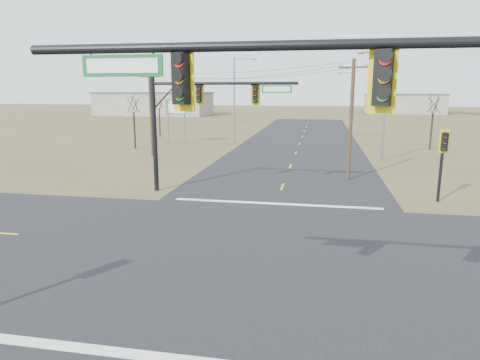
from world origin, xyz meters
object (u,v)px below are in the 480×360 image
(utility_pole_far, at_px, (151,112))
(streetlight_a, at_px, (383,100))
(pedestal_signal_ne, at_px, (443,149))
(streetlight_b, at_px, (352,100))
(bare_tree_c, at_px, (434,103))
(mast_arm_far, at_px, (197,108))
(streetlight_c, at_px, (236,95))
(utility_pole_near, at_px, (351,118))
(highway_sign, at_px, (176,112))
(bare_tree_a, at_px, (133,103))
(bare_tree_b, at_px, (159,102))
(mast_arm_near, at_px, (406,130))

(utility_pole_far, height_order, streetlight_a, streetlight_a)
(pedestal_signal_ne, bearing_deg, utility_pole_far, 144.08)
(streetlight_b, height_order, bare_tree_c, streetlight_b)
(mast_arm_far, distance_m, pedestal_signal_ne, 14.73)
(mast_arm_far, distance_m, bare_tree_c, 30.60)
(streetlight_c, relative_size, bare_tree_c, 1.60)
(mast_arm_far, height_order, streetlight_a, streetlight_a)
(utility_pole_near, relative_size, highway_sign, 1.62)
(pedestal_signal_ne, distance_m, streetlight_b, 37.80)
(streetlight_c, distance_m, bare_tree_a, 12.57)
(mast_arm_far, height_order, bare_tree_a, mast_arm_far)
(streetlight_b, height_order, bare_tree_b, streetlight_b)
(utility_pole_near, height_order, highway_sign, utility_pole_near)
(utility_pole_near, height_order, bare_tree_a, utility_pole_near)
(streetlight_a, height_order, streetlight_c, streetlight_c)
(streetlight_a, relative_size, streetlight_b, 1.11)
(mast_arm_far, relative_size, streetlight_b, 1.03)
(mast_arm_far, bearing_deg, streetlight_a, 39.78)
(streetlight_c, bearing_deg, highway_sign, -165.17)
(streetlight_a, bearing_deg, bare_tree_a, 149.04)
(mast_arm_far, xyz_separation_m, bare_tree_b, (-14.52, 31.08, -0.52))
(utility_pole_near, height_order, bare_tree_b, utility_pole_near)
(mast_arm_near, bearing_deg, streetlight_b, 109.23)
(pedestal_signal_ne, height_order, streetlight_b, streetlight_b)
(pedestal_signal_ne, xyz_separation_m, streetlight_b, (-2.67, 37.66, 1.90))
(bare_tree_a, bearing_deg, highway_sign, 58.80)
(utility_pole_far, xyz_separation_m, bare_tree_c, (28.36, 9.36, 0.69))
(pedestal_signal_ne, height_order, bare_tree_c, bare_tree_c)
(streetlight_c, distance_m, bare_tree_c, 22.33)
(utility_pole_near, xyz_separation_m, streetlight_c, (-12.37, 20.61, 1.28))
(mast_arm_far, height_order, bare_tree_b, mast_arm_far)
(streetlight_b, bearing_deg, highway_sign, -140.33)
(mast_arm_near, distance_m, pedestal_signal_ne, 18.40)
(utility_pole_near, bearing_deg, pedestal_signal_ne, -48.51)
(utility_pole_far, bearing_deg, bare_tree_c, 18.27)
(utility_pole_near, bearing_deg, highway_sign, 136.54)
(streetlight_c, relative_size, bare_tree_a, 1.63)
(pedestal_signal_ne, xyz_separation_m, streetlight_c, (-17.25, 26.12, 2.64))
(utility_pole_near, xyz_separation_m, highway_sign, (-19.35, 18.34, -0.69))
(bare_tree_b, bearing_deg, streetlight_b, 14.37)
(bare_tree_c, bearing_deg, bare_tree_b, 167.62)
(utility_pole_far, distance_m, streetlight_a, 22.04)
(mast_arm_near, height_order, mast_arm_far, mast_arm_near)
(streetlight_c, height_order, bare_tree_b, streetlight_c)
(utility_pole_far, xyz_separation_m, highway_sign, (-0.77, 9.79, -0.55))
(utility_pole_far, xyz_separation_m, streetlight_c, (6.21, 12.05, 1.42))
(bare_tree_b, bearing_deg, mast_arm_near, -63.88)
(mast_arm_near, bearing_deg, streetlight_a, 105.18)
(highway_sign, bearing_deg, utility_pole_far, -69.59)
(utility_pole_far, distance_m, bare_tree_b, 17.74)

